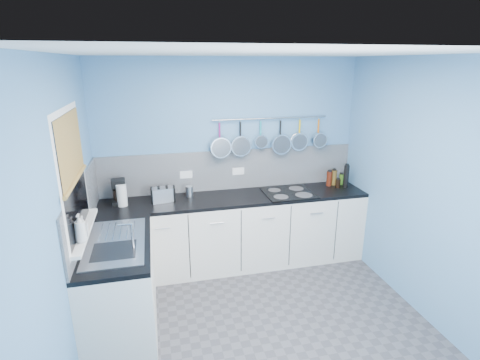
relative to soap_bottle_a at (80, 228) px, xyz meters
name	(u,v)px	position (x,y,z in m)	size (l,w,h in m)	color
floor	(263,326)	(1.53, -0.06, -1.18)	(3.20, 3.00, 0.02)	#47474C
ceiling	(269,52)	(1.53, -0.06, 1.34)	(3.20, 3.00, 0.02)	white
wall_back	(230,162)	(1.53, 1.45, 0.08)	(3.20, 0.02, 2.50)	#5287B4
wall_front	(356,316)	(1.53, -1.57, 0.08)	(3.20, 0.02, 2.50)	#5287B4
wall_left	(66,223)	(-0.08, -0.06, 0.08)	(0.02, 3.00, 2.50)	#5287B4
wall_right	(425,191)	(3.14, -0.06, 0.08)	(0.02, 3.00, 2.50)	#5287B4
backsplash_back	(230,170)	(1.53, 1.43, -0.02)	(3.20, 0.02, 0.50)	#9C9EA2
backsplash_left	(83,207)	(-0.06, 0.54, -0.02)	(0.02, 1.80, 0.50)	#9C9EA2
cabinet_run_back	(236,232)	(1.53, 1.14, -0.74)	(3.20, 0.60, 0.86)	silver
worktop_back	(235,198)	(1.53, 1.14, -0.29)	(3.20, 0.60, 0.04)	black
cabinet_run_left	(121,287)	(0.23, 0.24, -0.74)	(0.60, 1.20, 0.86)	silver
worktop_left	(116,244)	(0.23, 0.24, -0.29)	(0.60, 1.20, 0.04)	black
window_frame	(73,174)	(-0.05, 0.24, 0.38)	(0.01, 1.00, 1.10)	white
window_glass	(74,174)	(-0.04, 0.24, 0.38)	(0.01, 0.90, 1.00)	black
bamboo_blind	(71,148)	(-0.03, 0.24, 0.61)	(0.01, 0.90, 0.55)	olive
window_sill	(84,231)	(-0.02, 0.24, -0.13)	(0.10, 0.98, 0.03)	white
sink_unit	(116,242)	(0.23, 0.24, -0.27)	(0.50, 0.95, 0.01)	silver
mixer_tap	(132,236)	(0.39, 0.06, -0.14)	(0.12, 0.08, 0.26)	silver
socket_left	(186,175)	(0.98, 1.41, -0.04)	(0.15, 0.01, 0.09)	white
socket_right	(238,171)	(1.63, 1.41, -0.04)	(0.15, 0.01, 0.09)	white
pot_rail	(271,118)	(2.03, 1.39, 0.61)	(0.02, 0.02, 1.45)	silver
soap_bottle_a	(80,228)	(0.00, 0.00, 0.00)	(0.09, 0.09, 0.24)	white
soap_bottle_b	(83,226)	(0.00, 0.12, -0.03)	(0.08, 0.08, 0.17)	white
paper_towel	(122,195)	(0.24, 1.14, -0.15)	(0.11, 0.11, 0.25)	white
coffee_maker	(119,192)	(0.20, 1.20, -0.13)	(0.16, 0.18, 0.28)	black
toaster	(163,194)	(0.69, 1.18, -0.19)	(0.26, 0.15, 0.16)	silver
canister	(189,191)	(1.00, 1.27, -0.21)	(0.09, 0.09, 0.13)	silver
hob	(289,193)	(2.19, 1.09, -0.26)	(0.60, 0.52, 0.01)	black
pan_0	(220,139)	(1.40, 1.38, 0.39)	(0.25, 0.11, 0.44)	silver
pan_1	(240,138)	(1.65, 1.38, 0.39)	(0.25, 0.07, 0.44)	silver
pan_2	(261,134)	(1.90, 1.38, 0.43)	(0.17, 0.08, 0.36)	silver
pan_3	(280,136)	(2.16, 1.38, 0.39)	(0.25, 0.10, 0.44)	silver
pan_4	(299,134)	(2.41, 1.38, 0.40)	(0.23, 0.05, 0.42)	silver
pan_5	(318,132)	(2.67, 1.38, 0.42)	(0.19, 0.10, 0.38)	silver
condiment_0	(341,179)	(2.98, 1.27, -0.20)	(0.06, 0.06, 0.14)	#3F721E
condiment_1	(334,178)	(2.88, 1.28, -0.17)	(0.07, 0.07, 0.20)	brown
condiment_2	(329,179)	(2.80, 1.26, -0.17)	(0.07, 0.07, 0.19)	#4C190C
condiment_3	(346,176)	(2.98, 1.16, -0.13)	(0.07, 0.07, 0.29)	black
condiment_4	(338,183)	(2.88, 1.16, -0.21)	(0.06, 0.06, 0.11)	black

